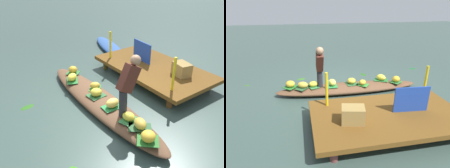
{
  "view_description": "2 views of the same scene",
  "coord_description": "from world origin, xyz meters",
  "views": [
    {
      "loc": [
        3.96,
        -2.49,
        3.04
      ],
      "look_at": [
        0.19,
        0.21,
        0.58
      ],
      "focal_mm": 39.12,
      "sensor_mm": 36.0,
      "label": 1
    },
    {
      "loc": [
        1.39,
        5.34,
        2.53
      ],
      "look_at": [
        0.39,
        0.31,
        0.4
      ],
      "focal_mm": 31.98,
      "sensor_mm": 36.0,
      "label": 2
    }
  ],
  "objects": [
    {
      "name": "canal_water",
      "position": [
        0.0,
        0.0,
        0.0
      ],
      "size": [
        40.0,
        40.0,
        0.0
      ],
      "primitive_type": "plane",
      "color": "#354942",
      "rests_on": "ground"
    },
    {
      "name": "dock_platform",
      "position": [
        -0.35,
        1.99,
        0.3
      ],
      "size": [
        3.2,
        1.8,
        0.36
      ],
      "color": "brown",
      "rests_on": "ground"
    },
    {
      "name": "vendor_boat",
      "position": [
        0.0,
        0.0,
        0.12
      ],
      "size": [
        4.27,
        0.79,
        0.24
      ],
      "primitive_type": "ellipsoid",
      "rotation": [
        0.0,
        0.0,
        -0.01
      ],
      "color": "brown",
      "rests_on": "ground"
    },
    {
      "name": "moored_boat",
      "position": [
        -2.88,
        2.33,
        0.1
      ],
      "size": [
        2.69,
        1.26,
        0.2
      ],
      "primitive_type": "ellipsoid",
      "rotation": [
        0.0,
        0.0,
        -0.27
      ],
      "color": "#2E5394",
      "rests_on": "ground"
    },
    {
      "name": "leaf_mat_0",
      "position": [
        0.5,
        0.0,
        0.25
      ],
      "size": [
        0.3,
        0.43,
        0.01
      ],
      "primitive_type": "cube",
      "rotation": [
        0.0,
        0.0,
        1.53
      ],
      "color": "#2B813F",
      "rests_on": "vendor_boat"
    },
    {
      "name": "banana_bunch_0",
      "position": [
        0.5,
        0.0,
        0.34
      ],
      "size": [
        0.25,
        0.33,
        0.19
      ],
      "primitive_type": "ellipsoid",
      "rotation": [
        0.0,
        0.0,
        4.84
      ],
      "color": "#F5D054",
      "rests_on": "vendor_boat"
    },
    {
      "name": "leaf_mat_1",
      "position": [
        1.05,
        -0.01,
        0.25
      ],
      "size": [
        0.36,
        0.42,
        0.01
      ],
      "primitive_type": "cube",
      "rotation": [
        0.0,
        0.0,
        1.9
      ],
      "color": "#367A41",
      "rests_on": "vendor_boat"
    },
    {
      "name": "banana_bunch_1",
      "position": [
        1.05,
        -0.01,
        0.33
      ],
      "size": [
        0.3,
        0.26,
        0.16
      ],
      "primitive_type": "ellipsoid",
      "rotation": [
        0.0,
        0.0,
        0.25
      ],
      "color": "gold",
      "rests_on": "vendor_boat"
    },
    {
      "name": "leaf_mat_2",
      "position": [
        -1.47,
        0.11,
        0.25
      ],
      "size": [
        0.43,
        0.42,
        0.01
      ],
      "primitive_type": "cube",
      "rotation": [
        0.0,
        0.0,
        0.64
      ],
      "color": "#2E6F31",
      "rests_on": "vendor_boat"
    },
    {
      "name": "banana_bunch_2",
      "position": [
        -1.47,
        0.11,
        0.34
      ],
      "size": [
        0.32,
        0.32,
        0.18
      ],
      "primitive_type": "ellipsoid",
      "rotation": [
        0.0,
        0.0,
        4.06
      ],
      "color": "gold",
      "rests_on": "vendor_boat"
    },
    {
      "name": "leaf_mat_3",
      "position": [
        -0.39,
        0.13,
        0.25
      ],
      "size": [
        0.42,
        0.41,
        0.01
      ],
      "primitive_type": "cube",
      "rotation": [
        0.0,
        0.0,
        2.45
      ],
      "color": "#358333",
      "rests_on": "vendor_boat"
    },
    {
      "name": "banana_bunch_3",
      "position": [
        -0.39,
        0.13,
        0.32
      ],
      "size": [
        0.28,
        0.3,
        0.15
      ],
      "primitive_type": "ellipsoid",
      "rotation": [
        0.0,
        0.0,
        4.27
      ],
      "color": "gold",
      "rests_on": "vendor_boat"
    },
    {
      "name": "leaf_mat_4",
      "position": [
        1.35,
        0.01,
        0.25
      ],
      "size": [
        0.48,
        0.5,
        0.01
      ],
      "primitive_type": "cube",
      "rotation": [
        0.0,
        0.0,
        0.87
      ],
      "color": "#2B5730",
      "rests_on": "vendor_boat"
    },
    {
      "name": "banana_bunch_4",
      "position": [
        1.35,
        0.01,
        0.33
      ],
      "size": [
        0.35,
        0.3,
        0.18
      ],
      "primitive_type": "ellipsoid",
      "rotation": [
        0.0,
        0.0,
        5.91
      ],
      "color": "gold",
      "rests_on": "vendor_boat"
    },
    {
      "name": "leaf_mat_5",
      "position": [
        1.7,
        -0.12,
        0.25
      ],
      "size": [
        0.49,
        0.49,
        0.01
      ],
      "primitive_type": "cube",
      "rotation": [
        0.0,
        0.0,
        0.84
      ],
      "color": "#276B27",
      "rests_on": "vendor_boat"
    },
    {
      "name": "banana_bunch_5",
      "position": [
        1.7,
        -0.12,
        0.34
      ],
      "size": [
        0.36,
        0.36,
        0.19
      ],
      "primitive_type": "ellipsoid",
      "rotation": [
        0.0,
        0.0,
        5.63
      ],
      "color": "gold",
      "rests_on": "vendor_boat"
    },
    {
      "name": "leaf_mat_6",
      "position": [
        -0.09,
        -0.03,
        0.25
      ],
      "size": [
        0.36,
        0.4,
        0.01
      ],
      "primitive_type": "cube",
      "rotation": [
        0.0,
        0.0,
        1.66
      ],
      "color": "#2C5E31",
      "rests_on": "vendor_boat"
    },
    {
      "name": "banana_bunch_6",
      "position": [
        -0.09,
        -0.03,
        0.33
      ],
      "size": [
        0.26,
        0.27,
        0.17
      ],
      "primitive_type": "ellipsoid",
      "rotation": [
        0.0,
        0.0,
        4.74
      ],
      "color": "gold",
      "rests_on": "vendor_boat"
    },
    {
      "name": "leaf_mat_7",
      "position": [
        -1.07,
        -0.12,
        0.25
      ],
      "size": [
        0.49,
        0.42,
        0.01
      ],
      "primitive_type": "cube",
      "rotation": [
        0.0,
        0.0,
        2.71
      ],
      "color": "#256E2F",
      "rests_on": "vendor_boat"
    },
    {
      "name": "banana_bunch_7",
      "position": [
        -1.07,
        -0.12,
        0.34
      ],
      "size": [
        0.34,
        0.36,
        0.18
      ],
      "primitive_type": "ellipsoid",
      "rotation": [
        0.0,
        0.0,
        5.36
      ],
      "color": "yellow",
      "rests_on": "vendor_boat"
    },
    {
      "name": "vendor_person",
      "position": [
        0.86,
        0.1,
        0.93
      ],
      "size": [
        0.2,
        0.49,
        1.21
      ],
      "color": "#28282D",
      "rests_on": "vendor_boat"
    },
    {
      "name": "water_bottle",
      "position": [
        0.65,
        0.19,
        0.36
      ],
      "size": [
        0.06,
        0.06,
        0.25
      ],
      "primitive_type": "cylinder",
      "color": "#55A65E",
      "rests_on": "vendor_boat"
    },
    {
      "name": "market_banner",
      "position": [
        -0.85,
        1.99,
        0.64
      ],
      "size": [
        0.75,
        0.09,
        0.56
      ],
      "primitive_type": "cube",
      "rotation": [
        0.0,
        0.0,
        -0.08
      ],
      "color": "#1E3F9E",
      "rests_on": "dock_platform"
    },
    {
      "name": "railing_post_west",
      "position": [
        -1.55,
        1.39,
        0.75
      ],
      "size": [
        0.06,
        0.06,
        0.78
      ],
      "primitive_type": "cylinder",
      "color": "gold",
      "rests_on": "dock_platform"
    },
    {
      "name": "railing_post_east",
      "position": [
        0.85,
        1.39,
        0.75
      ],
      "size": [
        0.06,
        0.06,
        0.78
      ],
      "primitive_type": "cylinder",
      "color": "gold",
      "rests_on": "dock_platform"
    },
    {
      "name": "produce_crate",
      "position": [
        0.46,
        2.16,
        0.52
      ],
      "size": [
        0.5,
        0.41,
        0.33
      ],
      "primitive_type": "cube",
      "rotation": [
        0.0,
        0.0,
        -0.21
      ],
      "color": "olive",
      "rests_on": "dock_platform"
    },
    {
      "name": "drifting_plant_1",
      "position": [
        -0.91,
        -1.36,
        0.0
      ],
      "size": [
        0.22,
        0.34,
        0.01
      ],
      "primitive_type": "ellipsoid",
      "rotation": [
        0.0,
        0.0,
        1.75
      ],
      "color": "#265D19",
      "rests_on": "ground"
    }
  ]
}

